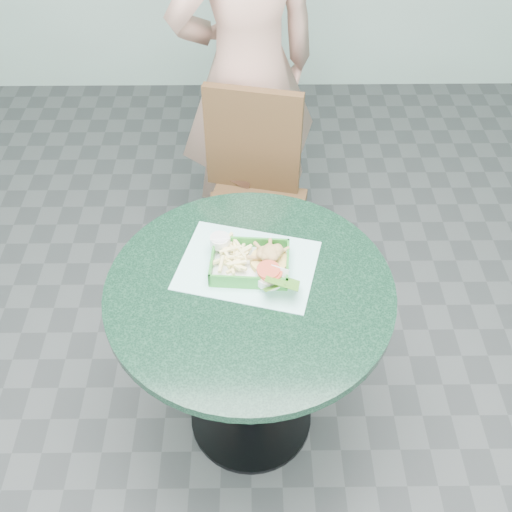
{
  "coord_description": "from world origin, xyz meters",
  "views": [
    {
      "loc": [
        0.01,
        -1.17,
        2.1
      ],
      "look_at": [
        0.02,
        0.1,
        0.79
      ],
      "focal_mm": 42.0,
      "sensor_mm": 36.0,
      "label": 1
    }
  ],
  "objects_px": {
    "cafe_table": "(250,325)",
    "crab_sandwich": "(269,259)",
    "diner_person": "(247,38)",
    "sauce_ramekin": "(218,247)",
    "dining_chair": "(253,188)",
    "food_basket": "(250,269)"
  },
  "relations": [
    {
      "from": "dining_chair",
      "to": "crab_sandwich",
      "type": "height_order",
      "value": "dining_chair"
    },
    {
      "from": "diner_person",
      "to": "sauce_ramekin",
      "type": "relative_size",
      "value": 34.09
    },
    {
      "from": "diner_person",
      "to": "crab_sandwich",
      "type": "height_order",
      "value": "diner_person"
    },
    {
      "from": "cafe_table",
      "to": "crab_sandwich",
      "type": "bearing_deg",
      "value": 53.83
    },
    {
      "from": "diner_person",
      "to": "sauce_ramekin",
      "type": "distance_m",
      "value": 0.94
    },
    {
      "from": "dining_chair",
      "to": "sauce_ramekin",
      "type": "distance_m",
      "value": 0.68
    },
    {
      "from": "dining_chair",
      "to": "crab_sandwich",
      "type": "bearing_deg",
      "value": -73.87
    },
    {
      "from": "cafe_table",
      "to": "crab_sandwich",
      "type": "distance_m",
      "value": 0.24
    },
    {
      "from": "dining_chair",
      "to": "crab_sandwich",
      "type": "xyz_separation_m",
      "value": [
        0.04,
        -0.66,
        0.27
      ]
    },
    {
      "from": "food_basket",
      "to": "sauce_ramekin",
      "type": "bearing_deg",
      "value": 146.49
    },
    {
      "from": "dining_chair",
      "to": "food_basket",
      "type": "xyz_separation_m",
      "value": [
        -0.01,
        -0.67,
        0.23
      ]
    },
    {
      "from": "diner_person",
      "to": "food_basket",
      "type": "height_order",
      "value": "diner_person"
    },
    {
      "from": "cafe_table",
      "to": "dining_chair",
      "type": "xyz_separation_m",
      "value": [
        0.02,
        0.75,
        -0.05
      ]
    },
    {
      "from": "crab_sandwich",
      "to": "sauce_ramekin",
      "type": "height_order",
      "value": "crab_sandwich"
    },
    {
      "from": "dining_chair",
      "to": "cafe_table",
      "type": "bearing_deg",
      "value": -78.86
    },
    {
      "from": "cafe_table",
      "to": "diner_person",
      "type": "height_order",
      "value": "diner_person"
    },
    {
      "from": "cafe_table",
      "to": "crab_sandwich",
      "type": "relative_size",
      "value": 7.41
    },
    {
      "from": "dining_chair",
      "to": "food_basket",
      "type": "relative_size",
      "value": 3.99
    },
    {
      "from": "crab_sandwich",
      "to": "food_basket",
      "type": "bearing_deg",
      "value": -169.54
    },
    {
      "from": "dining_chair",
      "to": "crab_sandwich",
      "type": "distance_m",
      "value": 0.72
    },
    {
      "from": "crab_sandwich",
      "to": "sauce_ramekin",
      "type": "relative_size",
      "value": 1.93
    },
    {
      "from": "cafe_table",
      "to": "sauce_ramekin",
      "type": "height_order",
      "value": "sauce_ramekin"
    }
  ]
}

